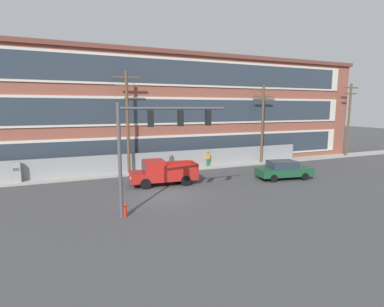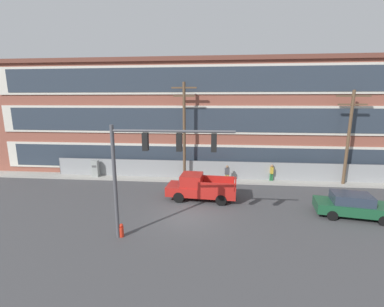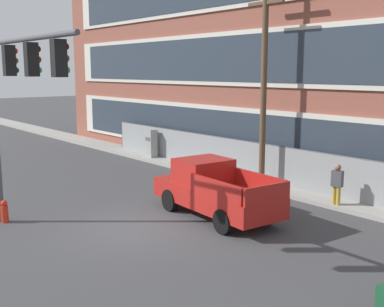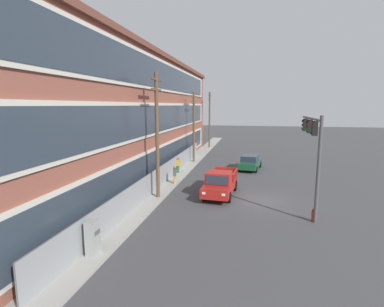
% 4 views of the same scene
% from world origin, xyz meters
% --- Properties ---
extents(ground_plane, '(160.00, 160.00, 0.00)m').
position_xyz_m(ground_plane, '(0.00, 0.00, 0.00)').
color(ground_plane, '#424244').
extents(sidewalk_building_side, '(80.00, 1.75, 0.16)m').
position_xyz_m(sidewalk_building_side, '(0.00, 7.94, 0.08)').
color(sidewalk_building_side, '#9E9B93').
rests_on(sidewalk_building_side, ground).
extents(chain_link_fence, '(31.69, 0.06, 1.86)m').
position_xyz_m(chain_link_fence, '(2.05, 8.19, 0.95)').
color(chain_link_fence, gray).
rests_on(chain_link_fence, ground).
extents(traffic_signal_mast, '(6.32, 0.43, 6.22)m').
position_xyz_m(traffic_signal_mast, '(-1.50, -2.85, 4.58)').
color(traffic_signal_mast, '#4C4C51').
rests_on(traffic_signal_mast, ground).
extents(pickup_truck_red, '(5.37, 2.34, 1.97)m').
position_xyz_m(pickup_truck_red, '(0.62, 3.15, 0.94)').
color(pickup_truck_red, '#AD1E19').
rests_on(pickup_truck_red, ground).
extents(utility_pole_near_corner, '(2.22, 0.26, 9.03)m').
position_xyz_m(utility_pole_near_corner, '(-1.09, 7.50, 4.95)').
color(utility_pole_near_corner, brown).
rests_on(utility_pole_near_corner, ground).
extents(electrical_cabinet, '(0.62, 0.48, 1.75)m').
position_xyz_m(electrical_cabinet, '(-9.85, 7.72, 0.88)').
color(electrical_cabinet, '#939993').
rests_on(electrical_cabinet, ground).
extents(pedestrian_by_fence, '(0.43, 0.30, 1.69)m').
position_xyz_m(pedestrian_by_fence, '(2.84, 7.29, 0.97)').
color(pedestrian_by_fence, '#B7932D').
rests_on(pedestrian_by_fence, ground).
extents(fire_hydrant, '(0.24, 0.24, 0.78)m').
position_xyz_m(fire_hydrant, '(-3.34, -2.79, 0.38)').
color(fire_hydrant, red).
rests_on(fire_hydrant, ground).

